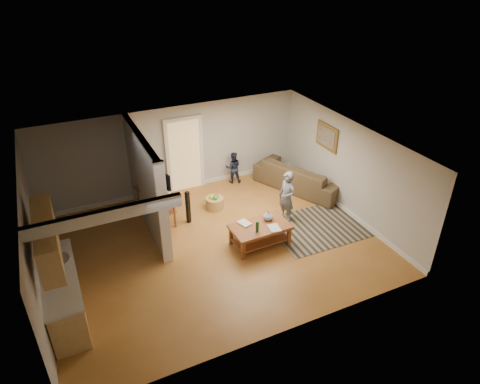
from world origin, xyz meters
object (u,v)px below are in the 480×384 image
speaker_left (188,207)px  sofa (299,188)px  coffee_table (261,229)px  child (285,220)px  tv_console (156,194)px  speaker_right (157,210)px  toddler (233,182)px  toy_basket (215,202)px

speaker_left → sofa: bearing=-19.4°
coffee_table → child: bearing=30.8°
sofa → tv_console: size_ratio=1.89×
speaker_right → toddler: speaker_right is taller
sofa → speaker_left: bearing=70.6°
toy_basket → toddler: size_ratio=0.50×
sofa → coffee_table: coffee_table is taller
coffee_table → sofa: bearing=40.2°
speaker_right → child: bearing=-4.8°
tv_console → child: size_ratio=1.03×
tv_console → speaker_left: 0.87m
speaker_right → toddler: size_ratio=0.95×
tv_console → speaker_right: bearing=-121.7°
coffee_table → toddler: coffee_table is taller
toy_basket → child: child is taller
child → toddler: child is taller
speaker_left → tv_console: bearing=122.4°
coffee_table → toddler: (0.72, 3.12, -0.42)m
tv_console → toy_basket: tv_console is taller
coffee_table → speaker_right: size_ratio=1.51×
speaker_right → toy_basket: bearing=21.6°
coffee_table → speaker_right: speaker_right is taller
child → speaker_right: bearing=-124.9°
tv_console → speaker_left: (0.69, -0.44, -0.31)m
tv_console → sofa: bearing=-17.8°
speaker_right → toy_basket: speaker_right is taller
speaker_left → toddler: (1.94, 1.50, -0.45)m
sofa → child: 1.81m
sofa → toy_basket: bearing=64.9°
speaker_left → speaker_right: (-0.75, 0.20, 0.01)m
child → tv_console: bearing=-129.3°
sofa → tv_console: 4.30m
speaker_left → speaker_right: speaker_right is taller
sofa → tv_console: bearing=63.8°
speaker_left → child: speaker_left is taller
tv_console → speaker_left: size_ratio=1.58×
coffee_table → tv_console: (-1.92, 2.07, 0.34)m
sofa → speaker_left: size_ratio=2.97×
speaker_left → toy_basket: bearing=-2.8°
toy_basket → child: 1.97m
sofa → speaker_left: speaker_left is taller
coffee_table → speaker_right: 2.69m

